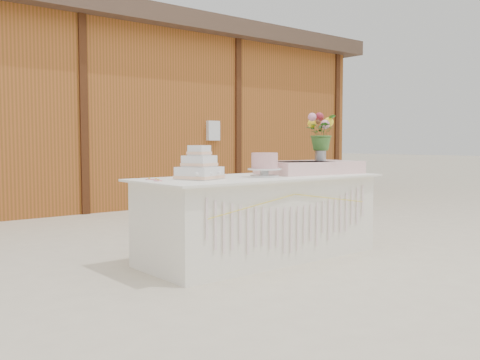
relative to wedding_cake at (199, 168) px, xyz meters
name	(u,v)px	position (x,y,z in m)	size (l,w,h in m)	color
ground	(260,258)	(0.67, -0.04, -0.87)	(80.00, 80.00, 0.00)	beige
barn	(37,110)	(0.66, 5.96, 0.81)	(12.60, 4.60, 3.30)	#974A1F
cake_table	(261,217)	(0.67, -0.04, -0.48)	(2.40, 1.00, 0.77)	white
wedding_cake	(199,168)	(0.00, 0.00, 0.00)	(0.42, 0.42, 0.29)	white
pink_cake_stand	(265,163)	(0.64, -0.13, 0.02)	(0.31, 0.31, 0.22)	silver
satin_runner	(310,167)	(1.37, -0.02, -0.04)	(1.01, 0.58, 0.13)	beige
flower_vase	(320,153)	(1.50, -0.03, 0.11)	(0.11, 0.11, 0.16)	#A7A8AC
bouquet	(321,128)	(1.50, -0.03, 0.37)	(0.33, 0.29, 0.37)	#3C6E2C
loose_flowers	(161,180)	(-0.34, 0.07, -0.09)	(0.13, 0.33, 0.02)	pink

